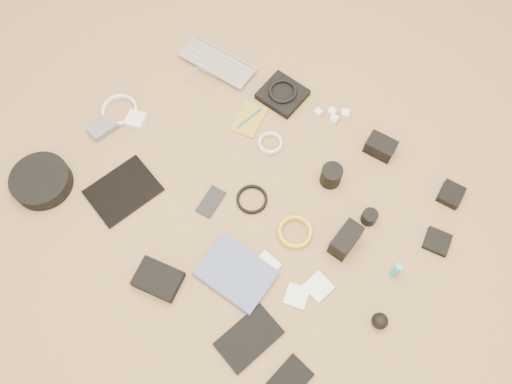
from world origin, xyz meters
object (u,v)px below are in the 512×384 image
Objects in this scene: phone at (211,202)px; paperback at (220,295)px; laptop at (211,70)px; headphone_case at (41,181)px; tablet at (123,191)px; dslr_camera at (380,147)px.

paperback is at bearing -52.80° from phone.
phone is 0.49× the size of paperback.
laptop is 2.73× the size of phone.
phone is 0.54× the size of headphone_case.
tablet is at bearing -85.47° from laptop.
phone is (0.30, 0.16, -0.00)m from tablet.
dslr_camera is 0.45× the size of paperback.
headphone_case reaches higher than laptop.
tablet reaches higher than phone.
laptop is 1.48× the size of headphone_case.
phone is 0.35m from paperback.
laptop is at bearing 76.66° from headphone_case.
paperback is (0.24, -0.26, 0.01)m from phone.
laptop is 0.60m from phone.
tablet is at bearing 79.01° from paperback.
headphone_case reaches higher than tablet.
dslr_camera is 0.44× the size of tablet.
phone is at bearing -129.63° from dslr_camera.
dslr_camera reaches higher than phone.
dslr_camera reaches higher than laptop.
tablet is 0.34m from phone.
paperback is at bearing 3.96° from tablet.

